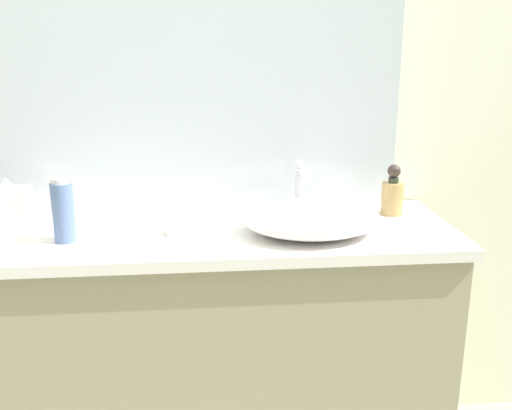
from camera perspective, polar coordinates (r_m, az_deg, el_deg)
The scene contains 9 objects.
bathroom_wall_rear at distance 2.02m, azimuth -8.15°, elevation 11.31°, with size 6.00×0.06×2.60m, color silver.
vanity_counter at distance 1.98m, azimuth -4.95°, elevation -14.76°, with size 1.57×0.53×0.89m.
wall_mirror_panel at distance 1.97m, azimuth -5.71°, elevation 13.83°, with size 1.38×0.01×0.99m, color #B2BCC6.
sink_basin at distance 1.75m, azimuth 5.48°, elevation -1.29°, with size 0.42×0.34×0.09m, color white.
faucet at distance 1.92m, azimuth 4.47°, elevation 1.93°, with size 0.03×0.12×0.18m.
soap_dispenser at distance 1.98m, azimuth 13.40°, elevation 1.02°, with size 0.07×0.07×0.17m.
lotion_bottle at distance 1.74m, azimuth -18.59°, elevation -0.53°, with size 0.06×0.06×0.19m.
tissue_box at distance 1.94m, azimuth -23.35°, elevation -0.18°, with size 0.15×0.15×0.16m.
candle_jar at distance 1.75m, azimuth -8.18°, elevation -2.43°, with size 0.06×0.06×0.03m, color silver.
Camera 1 is at (0.09, -1.28, 1.46)m, focal length 40.30 mm.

